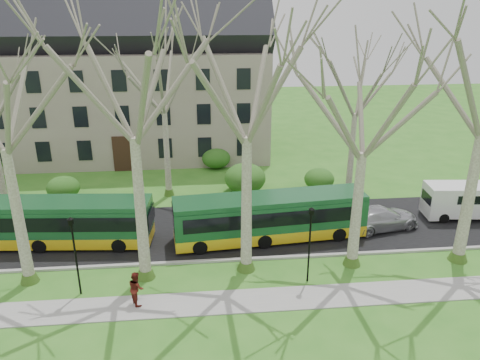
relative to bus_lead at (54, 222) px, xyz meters
name	(u,v)px	position (x,y,z in m)	size (l,w,h in m)	color
ground	(196,277)	(8.64, -4.58, -1.54)	(120.00, 120.00, 0.00)	#337321
sidewalk	(197,304)	(8.64, -7.08, -1.51)	(70.00, 2.00, 0.06)	gray
road	(196,231)	(8.64, 0.92, -1.51)	(80.00, 8.00, 0.06)	black
curb	(196,262)	(8.64, -3.08, -1.47)	(80.00, 0.25, 0.14)	#A5A39E
building	(128,70)	(2.64, 19.42, 6.52)	(26.50, 12.20, 16.00)	gray
tree_row_verge	(192,155)	(8.64, -4.28, 5.46)	(49.00, 7.00, 14.00)	gray
tree_row_far	(174,123)	(7.30, 6.42, 4.46)	(33.00, 7.00, 12.00)	gray
lamp_row	(195,245)	(8.64, -5.58, 1.03)	(36.22, 0.22, 4.30)	black
hedges	(137,175)	(3.97, 9.42, -0.54)	(30.60, 8.60, 2.00)	#18551A
bus_lead	(54,222)	(0.00, 0.00, 0.00)	(11.87, 2.47, 2.97)	#154B25
bus_follow	(270,217)	(13.33, -0.63, 0.02)	(12.01, 2.50, 3.00)	#154B25
sedan	(381,218)	(20.88, 0.07, -0.73)	(2.13, 5.23, 1.52)	#B6B6BB
van_a	(466,201)	(27.35, 1.16, -0.28)	(5.53, 2.01, 2.41)	silver
pedestrian_b	(136,288)	(5.67, -6.77, -0.60)	(0.86, 0.67, 1.77)	#5C1A15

